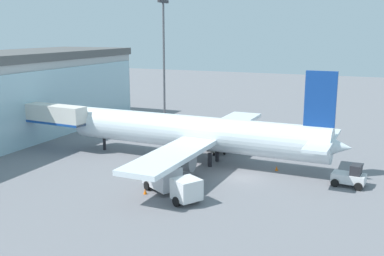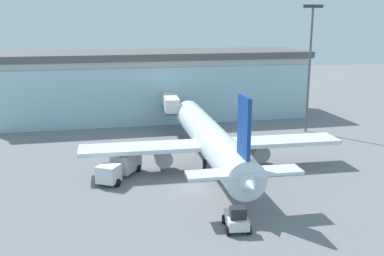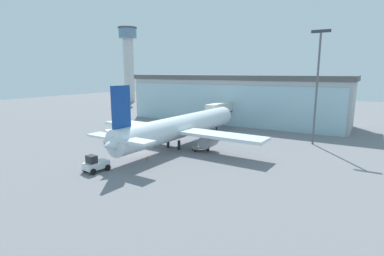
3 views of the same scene
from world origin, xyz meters
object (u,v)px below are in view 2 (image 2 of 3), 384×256
object	(u,v)px
catering_truck	(121,165)
safety_cone_wingtip	(114,169)
jet_bridge	(170,103)
safety_cone_nose	(235,192)
baggage_cart	(246,162)
airplane	(211,140)
pushback_tug	(237,219)
apron_light_mast	(310,59)

from	to	relation	value
catering_truck	safety_cone_wingtip	world-z (taller)	catering_truck
jet_bridge	safety_cone_nose	xyz separation A→B (m)	(2.36, -29.87, -4.26)
catering_truck	baggage_cart	xyz separation A→B (m)	(15.81, 1.21, -0.97)
safety_cone_nose	safety_cone_wingtip	size ratio (longest dim) A/B	1.00
airplane	pushback_tug	world-z (taller)	airplane
catering_truck	pushback_tug	size ratio (longest dim) A/B	2.19
apron_light_mast	catering_truck	world-z (taller)	apron_light_mast
jet_bridge	pushback_tug	xyz separation A→B (m)	(0.15, -37.79, -3.56)
jet_bridge	safety_cone_nose	size ratio (longest dim) A/B	20.33
jet_bridge	apron_light_mast	xyz separation A→B (m)	(21.73, -6.01, 7.38)
airplane	baggage_cart	bearing A→B (deg)	-95.86
apron_light_mast	safety_cone_wingtip	size ratio (longest dim) A/B	36.87
jet_bridge	airplane	bearing A→B (deg)	-170.66
catering_truck	airplane	bearing A→B (deg)	129.89
apron_light_mast	baggage_cart	distance (m)	24.19
apron_light_mast	safety_cone_wingtip	bearing A→B (deg)	-156.21
baggage_cart	pushback_tug	distance (m)	17.97
baggage_cart	pushback_tug	world-z (taller)	pushback_tug
catering_truck	apron_light_mast	bearing A→B (deg)	148.63
airplane	safety_cone_nose	size ratio (longest dim) A/B	64.17
jet_bridge	safety_cone_wingtip	distance (m)	22.79
jet_bridge	safety_cone_wingtip	size ratio (longest dim) A/B	20.33
airplane	baggage_cart	distance (m)	5.49
baggage_cart	safety_cone_nose	size ratio (longest dim) A/B	5.72
jet_bridge	catering_truck	size ratio (longest dim) A/B	1.51
catering_truck	baggage_cart	distance (m)	15.89
baggage_cart	pushback_tug	size ratio (longest dim) A/B	0.93
airplane	baggage_cart	xyz separation A→B (m)	(4.56, -0.55, -3.00)
pushback_tug	safety_cone_wingtip	world-z (taller)	pushback_tug
safety_cone_nose	pushback_tug	bearing A→B (deg)	-105.57
apron_light_mast	jet_bridge	bearing A→B (deg)	164.54
pushback_tug	safety_cone_wingtip	distance (m)	20.50
apron_light_mast	airplane	size ratio (longest dim) A/B	0.57
safety_cone_wingtip	apron_light_mast	bearing A→B (deg)	23.79
apron_light_mast	catering_truck	distance (m)	36.49
safety_cone_wingtip	jet_bridge	bearing A→B (deg)	63.37
apron_light_mast	safety_cone_nose	world-z (taller)	apron_light_mast
pushback_tug	safety_cone_wingtip	bearing A→B (deg)	36.27
pushback_tug	baggage_cart	bearing A→B (deg)	-14.48
baggage_cart	safety_cone_wingtip	world-z (taller)	baggage_cart
apron_light_mast	airplane	bearing A→B (deg)	-143.76
jet_bridge	safety_cone_wingtip	xyz separation A→B (m)	(-10.04, -20.02, -4.26)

